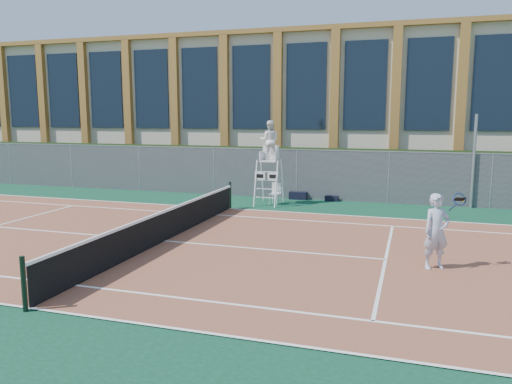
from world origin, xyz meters
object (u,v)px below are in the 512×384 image
(tennis_player, at_px, (437,231))
(umpire_chair, at_px, (270,143))
(steel_pole, at_px, (474,162))
(plastic_chair, at_px, (276,192))

(tennis_player, bearing_deg, umpire_chair, 130.45)
(steel_pole, bearing_deg, umpire_chair, -168.40)
(steel_pole, xyz_separation_m, plastic_chair, (-7.80, -1.54, -1.36))
(steel_pole, distance_m, tennis_player, 9.31)
(plastic_chair, xyz_separation_m, tennis_player, (6.11, -7.57, 0.42))
(steel_pole, height_order, tennis_player, steel_pole)
(steel_pole, distance_m, plastic_chair, 8.07)
(umpire_chair, relative_size, tennis_player, 1.92)
(plastic_chair, relative_size, tennis_player, 0.49)
(umpire_chair, height_order, tennis_player, umpire_chair)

